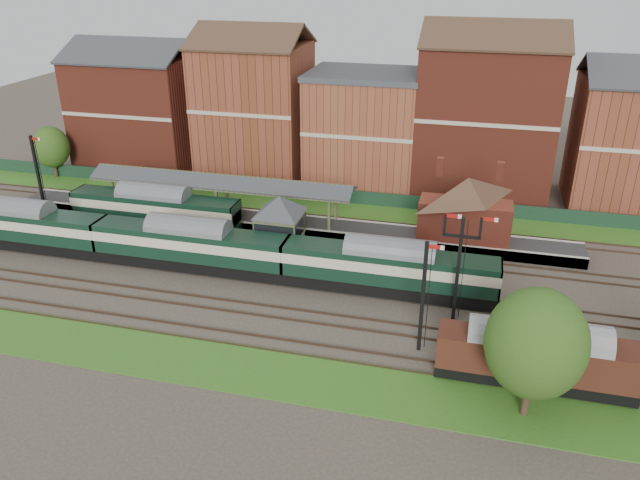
% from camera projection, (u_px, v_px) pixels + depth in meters
% --- Properties ---
extents(ground, '(160.00, 160.00, 0.00)m').
position_uv_depth(ground, '(304.00, 283.00, 50.41)').
color(ground, '#473D33').
rests_on(ground, ground).
extents(grass_back, '(90.00, 4.50, 0.06)m').
position_uv_depth(grass_back, '(346.00, 210.00, 64.45)').
color(grass_back, '#2D6619').
rests_on(grass_back, ground).
extents(grass_front, '(90.00, 5.00, 0.06)m').
position_uv_depth(grass_front, '(253.00, 370.00, 39.86)').
color(grass_front, '#2D6619').
rests_on(grass_front, ground).
extents(fence, '(90.00, 0.12, 1.50)m').
position_uv_depth(fence, '(350.00, 197.00, 65.90)').
color(fence, '#193823').
rests_on(fence, ground).
extents(platform, '(55.00, 3.40, 1.00)m').
position_uv_depth(platform, '(282.00, 224.00, 59.89)').
color(platform, '#2D2D2D').
rests_on(platform, ground).
extents(signal_box, '(5.40, 5.40, 6.00)m').
position_uv_depth(signal_box, '(280.00, 227.00, 52.60)').
color(signal_box, '#5D6D4D').
rests_on(signal_box, ground).
extents(brick_hut, '(3.20, 2.64, 2.94)m').
position_uv_depth(brick_hut, '(373.00, 259.00, 51.63)').
color(brick_hut, brown).
rests_on(brick_hut, ground).
extents(station_building, '(8.10, 8.10, 5.90)m').
position_uv_depth(station_building, '(466.00, 207.00, 54.59)').
color(station_building, maroon).
rests_on(station_building, platform).
extents(canopy, '(26.00, 3.89, 4.08)m').
position_uv_depth(canopy, '(221.00, 179.00, 59.53)').
color(canopy, '#494C2F').
rests_on(canopy, platform).
extents(semaphore_bracket, '(3.60, 0.25, 8.18)m').
position_uv_depth(semaphore_bracket, '(459.00, 262.00, 43.54)').
color(semaphore_bracket, black).
rests_on(semaphore_bracket, ground).
extents(semaphore_platform_end, '(1.23, 0.25, 8.00)m').
position_uv_depth(semaphore_platform_end, '(38.00, 173.00, 62.46)').
color(semaphore_platform_end, black).
rests_on(semaphore_platform_end, ground).
extents(semaphore_siding, '(1.23, 0.25, 8.00)m').
position_uv_depth(semaphore_siding, '(423.00, 296.00, 40.25)').
color(semaphore_siding, black).
rests_on(semaphore_siding, ground).
extents(town_backdrop, '(69.00, 10.00, 16.00)m').
position_uv_depth(town_backdrop, '(363.00, 122.00, 69.45)').
color(town_backdrop, maroon).
rests_on(town_backdrop, ground).
extents(dmu_train, '(49.98, 2.63, 3.84)m').
position_uv_depth(dmu_train, '(190.00, 244.00, 51.68)').
color(dmu_train, black).
rests_on(dmu_train, ground).
extents(platform_railcar, '(16.49, 2.60, 3.80)m').
position_uv_depth(platform_railcar, '(155.00, 209.00, 58.90)').
color(platform_railcar, black).
rests_on(platform_railcar, ground).
extents(goods_van_a, '(5.46, 2.36, 3.31)m').
position_uv_depth(goods_van_a, '(482.00, 351.00, 38.55)').
color(goods_van_a, black).
rests_on(goods_van_a, ground).
extents(goods_van_b, '(5.82, 2.52, 3.53)m').
position_uv_depth(goods_van_b, '(589.00, 365.00, 37.10)').
color(goods_van_b, black).
rests_on(goods_van_b, ground).
extents(tree_far, '(5.58, 5.58, 8.14)m').
position_uv_depth(tree_far, '(536.00, 343.00, 34.01)').
color(tree_far, '#382619').
rests_on(tree_far, ground).
extents(tree_back, '(4.16, 4.16, 6.08)m').
position_uv_depth(tree_back, '(51.00, 147.00, 72.37)').
color(tree_back, '#382619').
rests_on(tree_back, ground).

